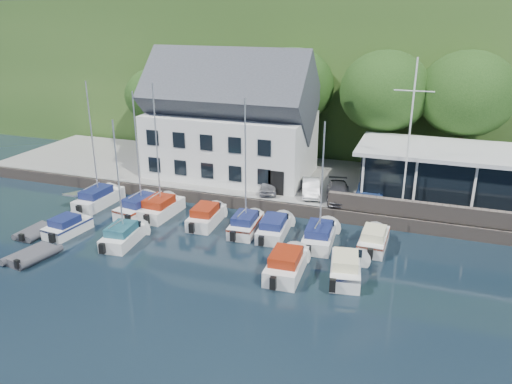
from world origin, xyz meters
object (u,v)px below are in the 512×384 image
(boat_r1_6, at_px, (322,183))
(boat_r2_0, at_px, (67,225))
(boat_r2_3, at_px, (287,262))
(dinghy_1, at_px, (32,254))
(car_white, at_px, (311,187))
(harbor_building, at_px, (231,126))
(car_blue, at_px, (370,192))
(boat_r2_4, at_px, (346,266))
(car_dgrey, at_px, (338,192))
(boat_r2_1, at_px, (119,184))
(boat_r1_0, at_px, (93,149))
(boat_r1_4, at_px, (245,174))
(club_pavilion, at_px, (444,174))
(boat_r1_5, at_px, (274,225))
(boat_r1_3, at_px, (206,214))
(dinghy_0, at_px, (36,231))
(boat_r1_7, at_px, (374,237))
(flagpole, at_px, (409,139))
(boat_r1_2, at_px, (157,157))
(car_silver, at_px, (269,185))
(boat_r1_1, at_px, (138,157))

(boat_r1_6, relative_size, boat_r2_0, 1.78)
(boat_r2_3, xyz_separation_m, dinghy_1, (-15.76, -3.73, -0.39))
(car_white, height_order, boat_r1_6, boat_r1_6)
(boat_r2_3, bearing_deg, harbor_building, 120.78)
(car_blue, bearing_deg, boat_r2_4, -90.66)
(car_dgrey, relative_size, boat_r2_1, 0.50)
(boat_r1_6, height_order, boat_r2_1, boat_r1_6)
(boat_r1_0, relative_size, boat_r1_4, 1.09)
(harbor_building, distance_m, boat_r2_3, 17.64)
(club_pavilion, bearing_deg, boat_r1_5, -141.77)
(boat_r1_6, distance_m, boat_r2_3, 6.03)
(dinghy_1, bearing_deg, boat_r2_1, 56.00)
(harbor_building, height_order, boat_r1_3, harbor_building)
(boat_r1_0, height_order, boat_r2_3, boat_r1_0)
(boat_r1_3, relative_size, boat_r2_0, 1.19)
(car_white, relative_size, car_dgrey, 0.90)
(dinghy_0, bearing_deg, boat_r1_7, 17.35)
(boat_r1_3, height_order, boat_r2_1, boat_r2_1)
(dinghy_0, bearing_deg, boat_r1_6, 18.45)
(car_blue, relative_size, flagpole, 0.37)
(car_white, bearing_deg, harbor_building, 144.94)
(boat_r1_2, relative_size, boat_r1_3, 1.63)
(car_silver, distance_m, boat_r2_4, 12.91)
(boat_r1_6, distance_m, boat_r2_4, 5.97)
(boat_r1_0, relative_size, boat_r1_5, 1.55)
(dinghy_0, bearing_deg, boat_r1_1, 52.92)
(car_silver, relative_size, boat_r2_0, 0.70)
(boat_r1_4, bearing_deg, boat_r2_3, -51.30)
(harbor_building, bearing_deg, dinghy_0, -120.52)
(boat_r1_0, distance_m, boat_r1_5, 15.65)
(car_blue, distance_m, boat_r1_7, 6.21)
(boat_r2_0, bearing_deg, dinghy_0, -146.51)
(boat_r2_3, bearing_deg, boat_r1_2, 152.25)
(car_dgrey, distance_m, boat_r2_3, 10.94)
(boat_r2_3, bearing_deg, boat_r1_0, 159.47)
(flagpole, bearing_deg, boat_r1_0, -170.04)
(dinghy_0, bearing_deg, harbor_building, 61.90)
(boat_r1_6, bearing_deg, dinghy_1, -157.07)
(boat_r1_0, height_order, boat_r2_4, boat_r1_0)
(boat_r1_1, height_order, boat_r2_1, boat_r1_1)
(harbor_building, bearing_deg, car_blue, -12.57)
(boat_r1_7, bearing_deg, boat_r1_4, -175.88)
(dinghy_1, bearing_deg, dinghy_0, 139.94)
(car_blue, relative_size, boat_r2_3, 0.68)
(club_pavilion, height_order, car_blue, club_pavilion)
(car_blue, bearing_deg, harbor_building, 166.53)
(harbor_building, xyz_separation_m, car_blue, (12.77, -2.85, -3.64))
(harbor_building, distance_m, boat_r1_4, 10.63)
(car_blue, height_order, boat_r2_3, car_blue)
(club_pavilion, distance_m, boat_r1_7, 9.62)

